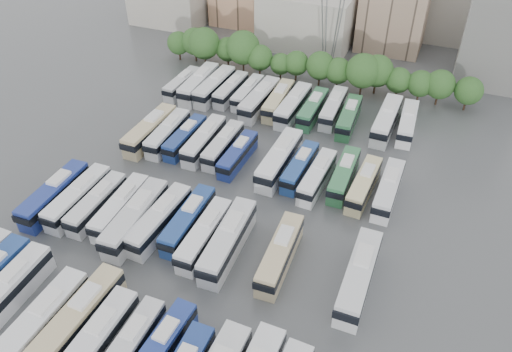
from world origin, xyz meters
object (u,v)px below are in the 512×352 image
at_px(bus_r0_s5, 79,319).
at_px(bus_r2_s11, 344,175).
at_px(bus_r1_s4, 136,218).
at_px(bus_r2_s5, 223,145).
at_px(bus_r1_s7, 205,235).
at_px(bus_r3_s9, 333,108).
at_px(bus_r0_s6, 95,343).
at_px(bus_r2_s3, 185,137).
at_px(apartment_tower, 508,16).
at_px(bus_r0_s2, 7,291).
at_px(bus_r3_s8, 313,109).
at_px(bus_r1_s1, 78,197).
at_px(bus_r2_s1, 150,130).
at_px(bus_r0_s4, 40,324).
at_px(bus_r2_s6, 238,154).
at_px(bus_r1_s5, 160,220).
at_px(bus_r3_s6, 278,100).
at_px(bus_r3_s13, 408,123).
at_px(bus_r1_s13, 359,276).
at_px(bus_r1_s6, 188,220).
at_px(bus_r2_s2, 168,133).
at_px(bus_r2_s8, 279,159).
at_px(bus_r3_s2, 215,86).
at_px(bus_r3_s7, 293,105).
at_px(bus_r2_s4, 204,140).
at_px(bus_r1_s3, 121,207).
at_px(bus_r2_s12, 364,184).
at_px(bus_r2_s13, 388,189).
at_px(bus_r2_s9, 300,167).
at_px(bus_r3_s12, 386,120).
at_px(bus_r0_s7, 129,348).
at_px(bus_r1_s2, 97,203).
at_px(bus_r3_s5, 260,99).
at_px(bus_r3_s3, 231,89).
at_px(bus_r3_s10, 349,117).
at_px(bus_r3_s4, 248,92).
at_px(bus_r1_s10, 280,254).
at_px(bus_r2_s10, 317,177).
at_px(bus_r1_s0, 55,194).

bearing_deg(bus_r0_s5, bus_r2_s11, 62.00).
height_order(bus_r1_s4, bus_r2_s5, bus_r1_s4).
height_order(bus_r1_s7, bus_r3_s9, bus_r1_s7).
distance_m(bus_r0_s6, bus_r2_s3, 39.03).
height_order(apartment_tower, bus_r1_s4, apartment_tower).
relative_size(bus_r0_s2, bus_r3_s8, 1.11).
relative_size(bus_r1_s1, bus_r2_s1, 0.95).
xyz_separation_m(bus_r1_s4, bus_r2_s5, (3.20, 20.31, -0.33)).
xyz_separation_m(bus_r0_s4, bus_r2_s6, (6.60, 37.02, -0.42)).
bearing_deg(bus_r0_s4, bus_r1_s5, 80.45).
height_order(bus_r3_s6, bus_r3_s13, bus_r3_s6).
height_order(bus_r1_s13, bus_r2_s6, bus_r1_s13).
relative_size(bus_r1_s7, bus_r2_s3, 1.08).
bearing_deg(bus_r1_s6, bus_r2_s2, 126.15).
height_order(bus_r2_s8, bus_r3_s2, bus_r2_s8).
xyz_separation_m(bus_r2_s3, bus_r3_s7, (13.16, 16.23, 0.26)).
height_order(bus_r0_s6, bus_r2_s6, bus_r0_s6).
relative_size(bus_r2_s4, bus_r2_s11, 1.05).
bearing_deg(bus_r1_s6, bus_r3_s2, 109.53).
distance_m(bus_r1_s3, bus_r3_s7, 37.32).
distance_m(bus_r2_s12, bus_r3_s2, 37.85).
xyz_separation_m(bus_r0_s2, bus_r3_s9, (23.25, 54.29, -0.15)).
xyz_separation_m(bus_r0_s6, bus_r2_s5, (-3.37, 37.98, -0.21)).
bearing_deg(bus_r2_s13, bus_r0_s5, -126.94).
distance_m(bus_r0_s2, bus_r1_s7, 23.53).
distance_m(bus_r2_s4, bus_r2_s9, 16.63).
relative_size(bus_r0_s4, bus_r3_s12, 1.01).
height_order(bus_r0_s2, bus_r2_s2, bus_r0_s2).
bearing_deg(bus_r1_s1, bus_r1_s4, -4.49).
relative_size(bus_r3_s8, bus_r3_s13, 0.98).
distance_m(bus_r0_s7, bus_r3_s2, 56.53).
bearing_deg(bus_r1_s7, bus_r1_s1, -179.94).
height_order(bus_r1_s3, bus_r2_s2, bus_r1_s3).
bearing_deg(bus_r1_s2, bus_r3_s13, 45.13).
bearing_deg(bus_r1_s13, bus_r2_s1, 155.12).
bearing_deg(bus_r2_s6, bus_r3_s5, 101.69).
height_order(bus_r1_s1, bus_r3_s3, bus_r1_s1).
bearing_deg(bus_r3_s10, bus_r3_s4, 172.53).
bearing_deg(bus_r0_s4, bus_r2_s6, 79.91).
bearing_deg(bus_r1_s2, bus_r2_s9, 37.98).
xyz_separation_m(bus_r1_s7, bus_r3_s4, (-9.80, 37.24, -0.17)).
relative_size(bus_r1_s2, bus_r3_s13, 0.97).
bearing_deg(bus_r3_s4, bus_r2_s6, -70.97).
distance_m(bus_r0_s2, bus_r0_s6, 13.44).
relative_size(bus_r0_s7, bus_r1_s6, 0.94).
relative_size(bus_r1_s10, bus_r3_s3, 1.10).
xyz_separation_m(bus_r1_s7, bus_r2_s6, (-3.39, 18.11, -0.19)).
bearing_deg(bus_r3_s6, bus_r3_s9, 4.97).
bearing_deg(bus_r2_s2, bus_r2_s10, -6.14).
relative_size(bus_r0_s6, bus_r1_s0, 0.98).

